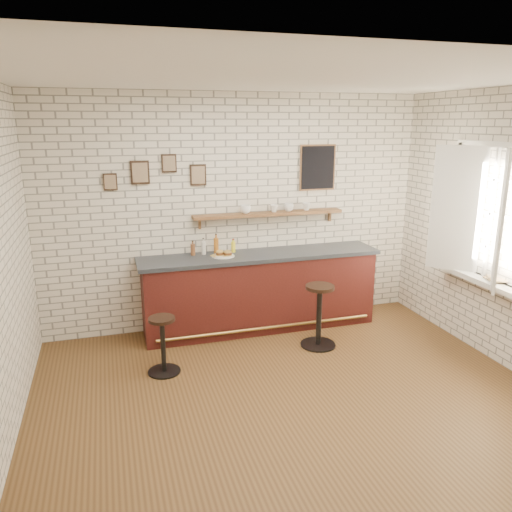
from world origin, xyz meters
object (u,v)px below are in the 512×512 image
object	(u,v)px
bitters_bottle_amber	(216,245)
bar_stool_left	(163,343)
bar_stool_right	(319,314)
shelf_cup_c	(289,207)
book_lower	(488,280)
bitters_bottle_white	(204,248)
shelf_cup_a	(246,209)
shelf_cup_b	(274,208)
book_upper	(488,278)
bitters_bottle_brown	(193,249)
ciabatta_sandwich	(224,253)
shelf_cup_d	(306,206)
bar_counter	(260,291)
condiment_bottle_yellow	(233,247)
sandwich_plate	(223,256)

from	to	relation	value
bitters_bottle_amber	bar_stool_left	size ratio (longest dim) A/B	0.40
bar_stool_left	bar_stool_right	bearing A→B (deg)	4.15
shelf_cup_c	book_lower	world-z (taller)	shelf_cup_c
bitters_bottle_white	book_lower	distance (m)	3.35
bar_stool_left	shelf_cup_a	xyz separation A→B (m)	(1.23, 1.08, 1.21)
shelf_cup_b	book_upper	size ratio (longest dim) A/B	0.43
bitters_bottle_brown	bar_stool_left	size ratio (longest dim) A/B	0.30
bitters_bottle_brown	bitters_bottle_amber	distance (m)	0.30
ciabatta_sandwich	shelf_cup_d	xyz separation A→B (m)	(1.18, 0.20, 0.49)
bar_stool_right	bar_counter	bearing A→B (deg)	124.41
condiment_bottle_yellow	bar_counter	bearing A→B (deg)	-28.81
condiment_bottle_yellow	book_upper	distance (m)	3.03
bitters_bottle_brown	book_lower	xyz separation A→B (m)	(2.99, -1.74, -0.15)
shelf_cup_c	condiment_bottle_yellow	bearing A→B (deg)	122.41
bitters_bottle_white	ciabatta_sandwich	bearing A→B (deg)	-38.25
sandwich_plate	shelf_cup_b	distance (m)	0.93
bitters_bottle_amber	shelf_cup_c	size ratio (longest dim) A/B	1.95
sandwich_plate	shelf_cup_a	bearing A→B (deg)	30.10
shelf_cup_c	book_upper	world-z (taller)	shelf_cup_c
sandwich_plate	bitters_bottle_amber	distance (m)	0.21
book_lower	bitters_bottle_brown	bearing A→B (deg)	158.84
bar_stool_left	condiment_bottle_yellow	bearing A→B (deg)	44.87
sandwich_plate	shelf_cup_c	bearing A→B (deg)	12.22
bar_counter	book_upper	world-z (taller)	bar_counter
condiment_bottle_yellow	ciabatta_sandwich	bearing A→B (deg)	-133.90
bitters_bottle_white	shelf_cup_a	size ratio (longest dim) A/B	1.55
shelf_cup_c	book_upper	size ratio (longest dim) A/B	0.55
book_lower	shelf_cup_d	bearing A→B (deg)	138.44
bitters_bottle_white	bitters_bottle_amber	size ratio (longest dim) A/B	0.82
condiment_bottle_yellow	shelf_cup_d	bearing A→B (deg)	1.66
bar_counter	bitters_bottle_amber	world-z (taller)	bitters_bottle_amber
bar_counter	bitters_bottle_white	xyz separation A→B (m)	(-0.70, 0.17, 0.59)
bar_stool_left	book_lower	world-z (taller)	book_lower
sandwich_plate	book_lower	size ratio (longest dim) A/B	1.29
bar_stool_right	bar_stool_left	bearing A→B (deg)	-175.85
bar_stool_left	shelf_cup_d	xyz separation A→B (m)	(2.07, 1.08, 1.21)
bitters_bottle_amber	shelf_cup_a	size ratio (longest dim) A/B	1.88
ciabatta_sandwich	book_lower	size ratio (longest dim) A/B	1.03
bitters_bottle_white	condiment_bottle_yellow	world-z (taller)	bitters_bottle_white
bar_counter	bar_stool_left	size ratio (longest dim) A/B	4.88
book_upper	shelf_cup_a	bearing A→B (deg)	171.15
ciabatta_sandwich	shelf_cup_d	size ratio (longest dim) A/B	2.07
bitters_bottle_brown	shelf_cup_a	distance (m)	0.84
sandwich_plate	bar_stool_left	distance (m)	1.41
bar_counter	shelf_cup_a	bearing A→B (deg)	124.40
shelf_cup_b	book_upper	xyz separation A→B (m)	(1.91, -1.77, -0.59)
sandwich_plate	shelf_cup_d	world-z (taller)	shelf_cup_d
condiment_bottle_yellow	shelf_cup_d	size ratio (longest dim) A/B	1.61
ciabatta_sandwich	shelf_cup_a	xyz separation A→B (m)	(0.34, 0.20, 0.50)
ciabatta_sandwich	shelf_cup_b	bearing A→B (deg)	15.66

